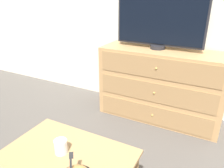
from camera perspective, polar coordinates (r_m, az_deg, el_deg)
ground_plane at (r=2.98m, az=12.44°, el=-5.65°), size 12.00×12.00×0.00m
wall_back at (r=2.65m, az=15.11°, el=20.11°), size 12.00×0.05×2.60m
dresser at (r=2.56m, az=12.49°, el=-0.30°), size 1.36×0.48×0.82m
tv at (r=2.42m, az=12.54°, el=17.35°), size 0.95×0.16×0.71m
coffee_table at (r=1.53m, az=-12.42°, el=-20.15°), size 0.84×0.62×0.43m
drink_cup at (r=1.51m, az=-13.20°, el=-15.79°), size 0.08×0.08×0.09m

